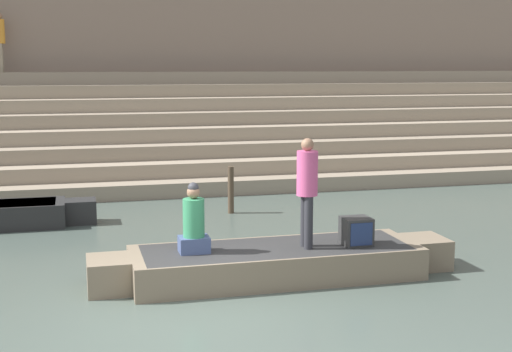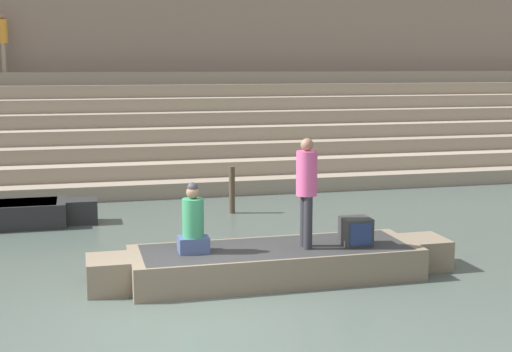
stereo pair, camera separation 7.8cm
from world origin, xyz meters
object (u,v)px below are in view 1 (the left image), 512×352
Objects in this scene: rowboat_main at (276,262)px; person_on_steps at (0,37)px; mooring_post at (231,190)px; person_rowing at (194,224)px; person_standing at (307,185)px; tv_set at (356,231)px.

person_on_steps is (-4.82, 12.14, 3.70)m from rowboat_main.
mooring_post is (0.36, 4.77, 0.26)m from rowboat_main.
person_rowing is 0.60× the size of person_on_steps.
person_standing reaches higher than rowboat_main.
mooring_post is 9.65m from person_on_steps.
rowboat_main is 13.58m from person_on_steps.
mooring_post is 0.59× the size of person_on_steps.
person_on_steps is at bearing 123.15° from person_standing.
mooring_post reaches higher than tv_set.
rowboat_main is at bearing 11.40° from person_rowing.
tv_set is 0.42× the size of mooring_post.
person_rowing is (-1.68, 0.15, -0.53)m from person_standing.
rowboat_main is at bearing 167.33° from tv_set.
person_on_steps is at bearing 108.48° from rowboat_main.
tv_set is at bearing 6.64° from person_standing.
mooring_post is (-0.86, 4.94, -0.18)m from tv_set.
person_rowing is (-1.24, 0.03, 0.64)m from rowboat_main.
person_rowing is at bearing -108.64° from mooring_post.
person_rowing reaches higher than mooring_post.
mooring_post is (-0.08, 4.89, -0.92)m from person_standing.
person_standing is (0.44, -0.12, 1.17)m from rowboat_main.
mooring_post is at bearing 100.86° from person_standing.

